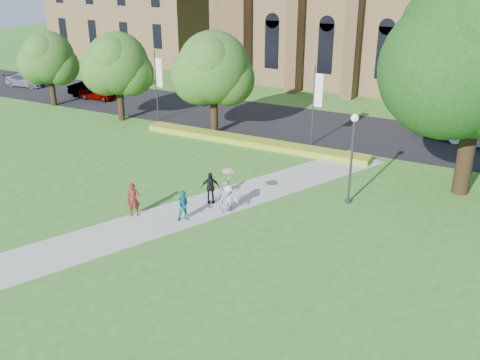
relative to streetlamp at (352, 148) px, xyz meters
The scene contains 19 objects.
ground 10.46m from the streetlamp, 139.09° to the right, with size 160.00×160.00×0.00m, color #306D20.
road 15.79m from the streetlamp, 119.05° to the left, with size 160.00×10.00×0.02m, color black.
footpath 9.86m from the streetlamp, 143.75° to the right, with size 3.20×30.00×0.04m, color #B2B2A8.
flower_hedge 12.02m from the streetlamp, 144.81° to the left, with size 18.00×1.40×0.45m, color gold.
streetlamp is the anchor object (origin of this frame).
street_tree_0 23.77m from the streetlamp, 161.57° to the left, with size 5.20×5.20×7.50m.
street_tree_1 15.81m from the streetlamp, 149.35° to the left, with size 5.60×5.60×8.05m.
street_tree_2 32.65m from the streetlamp, 164.90° to the left, with size 4.80×4.80×6.95m.
banner_pole_0 10.23m from the streetlamp, 121.76° to the left, with size 0.70×0.10×6.00m.
banner_pole_1 21.25m from the streetlamp, 155.83° to the left, with size 0.70×0.10×6.00m.
car_0 31.93m from the streetlamp, 157.45° to the left, with size 1.57×3.89×1.33m, color gray.
car_1 33.54m from the streetlamp, 157.42° to the left, with size 1.54×4.43×1.46m, color gray.
car_2 42.55m from the streetlamp, 162.03° to the left, with size 1.87×4.61×1.34m, color gray.
pedestrian_0 12.27m from the streetlamp, 144.12° to the right, with size 0.68×0.44×1.85m, color maroon.
pedestrian_1 9.74m from the streetlamp, 137.87° to the right, with size 0.82×0.64×1.69m, color #196F7F.
pedestrian_2 7.37m from the streetlamp, 141.33° to the right, with size 1.03×0.59×1.59m, color silver.
pedestrian_3 8.23m from the streetlamp, 152.31° to the right, with size 1.06×0.44×1.81m, color black.
pedestrian_4 7.46m from the streetlamp, 142.60° to the right, with size 0.87×0.57×1.79m, color slate.
parasol 6.97m from the streetlamp, 142.35° to the right, with size 0.78×0.78×0.68m, color #EBA5AE.
Camera 1 is at (14.93, -21.04, 12.91)m, focal length 40.00 mm.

